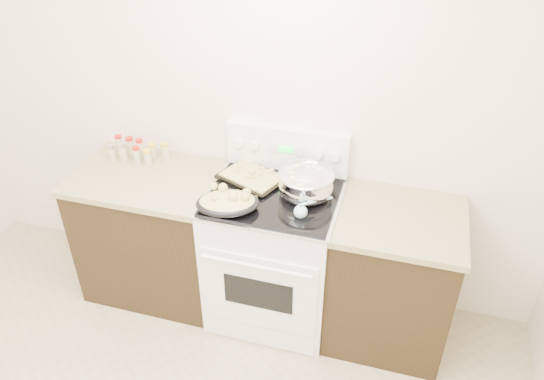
% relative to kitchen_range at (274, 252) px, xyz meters
% --- Properties ---
extents(room_shell, '(4.10, 3.60, 2.75)m').
position_rel_kitchen_range_xyz_m(room_shell, '(-0.35, -1.42, 1.21)').
color(room_shell, silver).
rests_on(room_shell, ground).
extents(counter_left, '(0.93, 0.67, 0.92)m').
position_rel_kitchen_range_xyz_m(counter_left, '(-0.83, 0.01, -0.03)').
color(counter_left, black).
rests_on(counter_left, ground).
extents(counter_right, '(0.73, 0.67, 0.92)m').
position_rel_kitchen_range_xyz_m(counter_right, '(0.73, 0.01, -0.03)').
color(counter_right, black).
rests_on(counter_right, ground).
extents(kitchen_range, '(0.78, 0.73, 1.22)m').
position_rel_kitchen_range_xyz_m(kitchen_range, '(0.00, 0.00, 0.00)').
color(kitchen_range, white).
rests_on(kitchen_range, ground).
extents(mixing_bowl, '(0.40, 0.40, 0.19)m').
position_rel_kitchen_range_xyz_m(mixing_bowl, '(0.18, 0.03, 0.53)').
color(mixing_bowl, silver).
rests_on(mixing_bowl, kitchen_range).
extents(roasting_pan, '(0.41, 0.34, 0.12)m').
position_rel_kitchen_range_xyz_m(roasting_pan, '(-0.21, -0.22, 0.50)').
color(roasting_pan, black).
rests_on(roasting_pan, kitchen_range).
extents(baking_sheet, '(0.45, 0.39, 0.06)m').
position_rel_kitchen_range_xyz_m(baking_sheet, '(-0.17, 0.11, 0.47)').
color(baking_sheet, black).
rests_on(baking_sheet, kitchen_range).
extents(wooden_spoon, '(0.10, 0.26, 0.04)m').
position_rel_kitchen_range_xyz_m(wooden_spoon, '(-0.15, -0.02, 0.46)').
color(wooden_spoon, tan).
rests_on(wooden_spoon, kitchen_range).
extents(blue_ladle, '(0.18, 0.23, 0.09)m').
position_rel_kitchen_range_xyz_m(blue_ladle, '(0.21, -0.17, 0.49)').
color(blue_ladle, '#98C8E3').
rests_on(blue_ladle, kitchen_range).
extents(spice_jars, '(0.38, 0.15, 0.13)m').
position_rel_kitchen_range_xyz_m(spice_jars, '(-0.98, 0.17, 0.49)').
color(spice_jars, '#BFB28C').
rests_on(spice_jars, counter_left).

